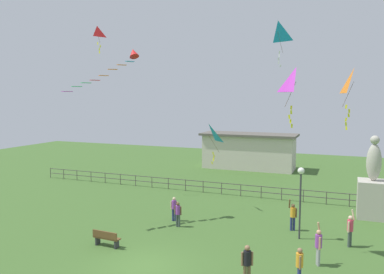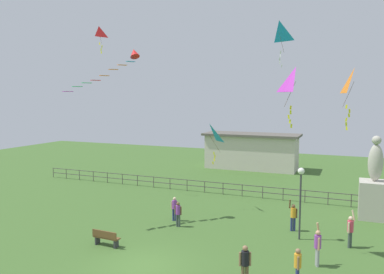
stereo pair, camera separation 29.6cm
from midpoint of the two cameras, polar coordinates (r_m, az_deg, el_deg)
The scene contains 19 objects.
ground_plane at distance 18.69m, azimuth -6.89°, elevation -18.39°, with size 80.00×80.00×0.00m, color #3D6028.
statue_monument at distance 27.34m, azimuth 25.60°, elevation -7.40°, with size 1.78×1.78×5.30m.
lamppost at distance 21.65m, azimuth 16.14°, elevation -7.08°, with size 0.36×0.36×3.94m.
park_bench at distance 21.03m, azimuth -12.21°, elevation -14.31°, with size 1.52×0.49×0.85m.
person_0 at distance 23.37m, azimuth -1.70°, elevation -11.10°, with size 0.45×0.28×1.50m.
person_1 at distance 17.02m, azimuth 15.85°, elevation -17.71°, with size 0.30×0.47×1.60m.
person_2 at distance 21.87m, azimuth 22.73°, elevation -12.45°, with size 0.39×0.49×1.93m.
person_3 at distance 23.41m, azimuth 15.08°, elevation -11.10°, with size 0.50×0.29×1.85m.
person_4 at distance 19.11m, azimuth 18.52°, elevation -14.91°, with size 0.31×0.53×1.96m.
person_5 at distance 24.45m, azimuth -2.25°, elevation -10.33°, with size 0.44×0.28×1.51m.
person_6 at distance 16.66m, azimuth 8.37°, elevation -17.89°, with size 0.47×0.31×1.68m.
kite_0 at distance 21.24m, azimuth 23.17°, elevation 7.30°, with size 0.89×1.07×3.13m.
kite_1 at distance 26.73m, azimuth 13.05°, elevation 14.78°, with size 1.29×1.14×2.94m.
kite_2 at distance 19.46m, azimuth 15.43°, elevation 7.59°, with size 1.05×1.15×2.85m.
kite_3 at distance 31.56m, azimuth -13.30°, elevation 14.68°, with size 0.72×0.92×2.07m.
kite_4 at distance 26.07m, azimuth 2.90°, elevation 0.26°, with size 1.32×1.33×2.71m.
streamer_kite at distance 24.82m, azimuth -8.86°, elevation 11.73°, with size 2.99×4.36×2.84m.
waterfront_railing at distance 30.95m, azimuth 5.38°, elevation -7.36°, with size 36.02×0.06×0.95m.
pavilion_building at distance 42.37m, azimuth 8.96°, elevation -2.04°, with size 10.23×3.93×3.85m.
Camera 2 is at (8.65, -14.74, 7.62)m, focal length 36.09 mm.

